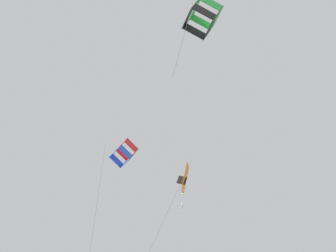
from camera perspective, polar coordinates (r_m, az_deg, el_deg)
kite_box_upper_right at (r=37.70m, az=-4.37°, el=-2.67°), size 2.48×2.08×8.37m
kite_delta_far_centre at (r=39.61m, az=1.60°, el=-5.22°), size 3.45×3.71×8.74m
kite_box_near_left at (r=28.93m, az=3.44°, el=10.61°), size 2.26×1.73×5.80m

